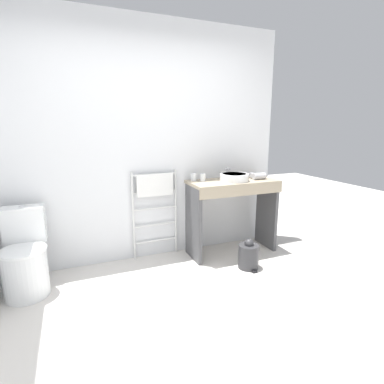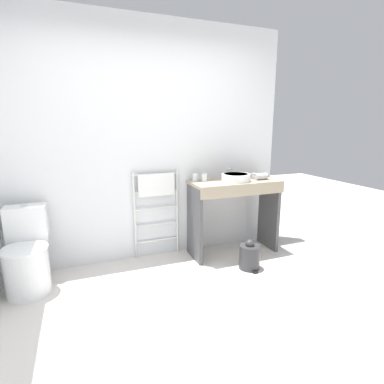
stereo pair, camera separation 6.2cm
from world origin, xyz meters
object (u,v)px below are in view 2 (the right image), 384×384
cup_near_edge (204,177)px  hair_dryer (261,176)px  towel_radiator (156,195)px  trash_bin (249,256)px  toilet (27,258)px  cup_near_wall (195,177)px  sink_basin (236,177)px

cup_near_edge → hair_dryer: (0.68, -0.14, -0.00)m
towel_radiator → trash_bin: (0.85, -0.67, -0.61)m
toilet → hair_dryer: bearing=1.0°
toilet → cup_near_wall: 1.89m
cup_near_wall → trash_bin: cup_near_wall is taller
cup_near_edge → trash_bin: 1.01m
cup_near_edge → hair_dryer: 0.69m
cup_near_edge → cup_near_wall: bearing=148.5°
toilet → sink_basin: sink_basin is taller
toilet → hair_dryer: (2.54, 0.04, 0.61)m
toilet → sink_basin: 2.29m
toilet → trash_bin: bearing=-9.4°
cup_near_wall → toilet: bearing=-172.3°
cup_near_edge → trash_bin: (0.31, -0.54, -0.79)m
towel_radiator → sink_basin: (0.88, -0.25, 0.19)m
toilet → cup_near_wall: cup_near_wall is taller
cup_near_wall → cup_near_edge: size_ratio=0.97×
toilet → cup_near_edge: bearing=5.7°
cup_near_wall → trash_bin: (0.40, -0.60, -0.79)m
cup_near_wall → towel_radiator: bearing=170.6°
toilet → sink_basin: bearing=1.6°
towel_radiator → sink_basin: 0.94m
cup_near_wall → hair_dryer: size_ratio=0.41×
toilet → trash_bin: size_ratio=2.36×
towel_radiator → cup_near_edge: bearing=-13.5°
towel_radiator → trash_bin: size_ratio=3.07×
towel_radiator → hair_dryer: size_ratio=4.95×
cup_near_wall → hair_dryer: bearing=-14.3°
towel_radiator → hair_dryer: (1.21, -0.27, 0.18)m
sink_basin → trash_bin: 0.90m
sink_basin → cup_near_edge: 0.37m
sink_basin → cup_near_wall: bearing=158.0°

